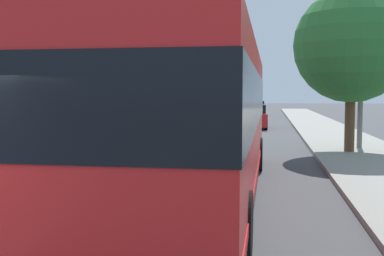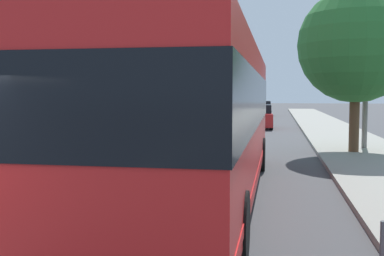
# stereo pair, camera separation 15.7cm
# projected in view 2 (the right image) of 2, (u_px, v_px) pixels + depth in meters

# --- Properties ---
(lane_divider_line) EXTENTS (110.00, 0.16, 0.01)m
(lane_divider_line) POSITION_uv_depth(u_px,v_px,m) (150.00, 170.00, 14.17)
(lane_divider_line) COLOR silver
(lane_divider_line) RESTS_ON ground
(coach_bus) EXTENTS (12.23, 2.64, 3.26)m
(coach_bus) POSITION_uv_depth(u_px,v_px,m) (201.00, 115.00, 10.36)
(coach_bus) COLOR red
(coach_bus) RESTS_ON ground
(car_oncoming) EXTENTS (4.78, 2.16, 1.35)m
(car_oncoming) POSITION_uv_depth(u_px,v_px,m) (216.00, 110.00, 48.35)
(car_oncoming) COLOR black
(car_oncoming) RESTS_ON ground
(car_behind_bus) EXTENTS (4.21, 1.91, 1.55)m
(car_behind_bus) POSITION_uv_depth(u_px,v_px,m) (263.00, 109.00, 48.28)
(car_behind_bus) COLOR gray
(car_behind_bus) RESTS_ON ground
(car_side_street) EXTENTS (4.23, 2.03, 1.58)m
(car_side_street) POSITION_uv_depth(u_px,v_px,m) (258.00, 117.00, 31.21)
(car_side_street) COLOR red
(car_side_street) RESTS_ON ground
(car_far_distant) EXTENTS (4.02, 1.95, 1.53)m
(car_far_distant) POSITION_uv_depth(u_px,v_px,m) (230.00, 107.00, 55.70)
(car_far_distant) COLOR red
(car_far_distant) RESTS_ON ground
(roadside_tree_mid_block) EXTENTS (4.29, 4.29, 6.27)m
(roadside_tree_mid_block) POSITION_uv_depth(u_px,v_px,m) (356.00, 45.00, 17.35)
(roadside_tree_mid_block) COLOR brown
(roadside_tree_mid_block) RESTS_ON ground
(utility_pole) EXTENTS (0.21, 0.21, 7.26)m
(utility_pole) POSITION_uv_depth(u_px,v_px,m) (366.00, 61.00, 18.60)
(utility_pole) COLOR slate
(utility_pole) RESTS_ON ground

